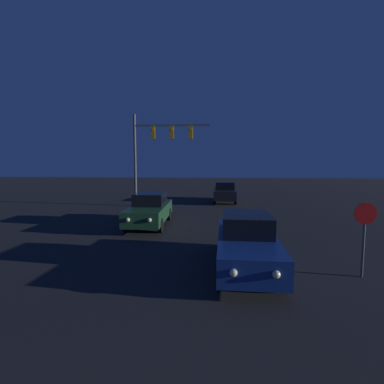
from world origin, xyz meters
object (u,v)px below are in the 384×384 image
stop_sign (365,226)px  traffic_signal_mast (156,143)px  car_near (247,242)px  car_far (225,192)px  car_mid (150,209)px

stop_sign → traffic_signal_mast: bearing=122.5°
car_near → car_far: same height
traffic_signal_mast → stop_sign: traffic_signal_mast is taller
car_near → traffic_signal_mast: (-5.08, 12.43, 3.68)m
car_near → car_mid: same height
car_near → traffic_signal_mast: 13.93m
car_near → stop_sign: 3.23m
car_far → stop_sign: stop_sign is taller
car_mid → stop_sign: size_ratio=2.32×
car_near → traffic_signal_mast: traffic_signal_mast is taller
car_mid → stop_sign: stop_sign is taller
car_near → car_far: (-0.07, 15.05, 0.00)m
car_far → traffic_signal_mast: (-5.01, -2.62, 3.68)m
car_mid → stop_sign: 9.65m
car_far → car_mid: bearing=-111.8°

